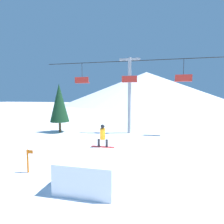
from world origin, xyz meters
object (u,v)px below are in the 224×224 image
pine_tree_near (59,103)px  snow_ramp (93,168)px  snowboarder (103,136)px  trail_marker (28,160)px

pine_tree_near → snow_ramp: bearing=-54.2°
snowboarder → pine_tree_near: pine_tree_near is taller
snowboarder → trail_marker: 4.59m
snowboarder → pine_tree_near: bearing=130.0°
snowboarder → trail_marker: bearing=-164.5°
snow_ramp → snowboarder: size_ratio=2.41×
snow_ramp → trail_marker: (-4.05, 0.20, 0.02)m
snow_ramp → trail_marker: snow_ramp is taller
snow_ramp → pine_tree_near: 14.12m
pine_tree_near → trail_marker: 12.07m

